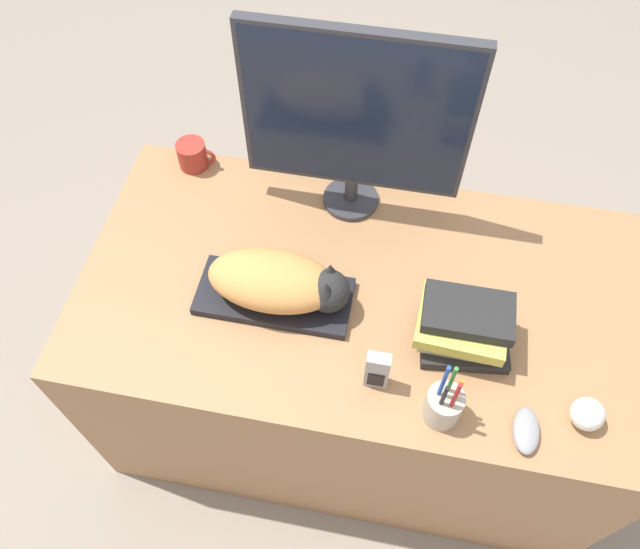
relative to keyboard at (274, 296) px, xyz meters
name	(u,v)px	position (x,y,z in m)	size (l,w,h in m)	color
ground_plane	(330,515)	(0.21, -0.32, -0.76)	(12.00, 12.00, 0.00)	gray
desk	(355,355)	(0.21, 0.07, -0.39)	(1.46, 0.78, 0.75)	#9E7047
keyboard	(274,296)	(0.00, 0.00, 0.00)	(0.39, 0.17, 0.02)	black
cat	(282,282)	(0.02, 0.00, 0.07)	(0.35, 0.17, 0.13)	#D18C47
monitor	(356,118)	(0.14, 0.36, 0.30)	(0.56, 0.16, 0.55)	#333338
computer_mouse	(526,431)	(0.63, -0.24, 0.00)	(0.06, 0.11, 0.03)	gray
coffee_mug	(193,155)	(-0.34, 0.41, 0.03)	(0.11, 0.09, 0.08)	#9E2D23
pen_cup	(444,405)	(0.44, -0.23, 0.04)	(0.08, 0.08, 0.22)	#B2A893
baseball	(587,414)	(0.75, -0.18, 0.03)	(0.07, 0.07, 0.07)	silver
phone	(377,370)	(0.28, -0.18, 0.05)	(0.05, 0.03, 0.12)	#99999E
book_stack	(463,326)	(0.47, -0.03, 0.05)	(0.24, 0.19, 0.14)	black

